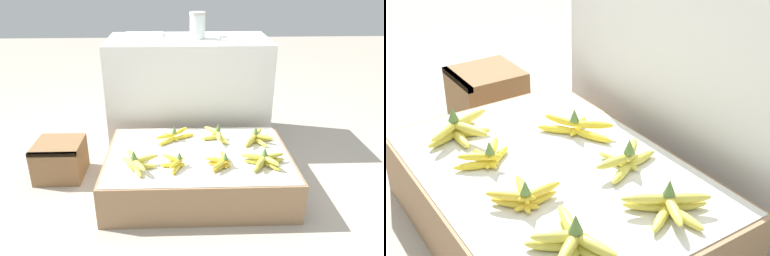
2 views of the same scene
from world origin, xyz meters
The scene contains 11 objects.
ground_plane centered at (0.00, 0.00, 0.00)m, with size 10.00×10.00×0.00m, color #A89E8E.
display_platform centered at (0.00, 0.00, 0.12)m, with size 1.07×0.75×0.24m.
back_vendor_table centered at (-0.04, 0.75, 0.38)m, with size 1.15×0.55×0.77m.
wooden_crate centered at (-0.87, 0.18, 0.12)m, with size 0.29×0.29×0.23m.
banana_bunch_front_left centered at (-0.34, -0.16, 0.27)m, with size 0.22×0.26×0.11m.
banana_bunch_front_midleft centered at (-0.13, -0.15, 0.27)m, with size 0.14×0.21×0.09m.
banana_bunch_front_midright centered at (0.12, -0.16, 0.27)m, with size 0.15×0.21×0.09m.
banana_bunch_front_right centered at (0.36, -0.16, 0.27)m, with size 0.26×0.16×0.11m.
banana_bunch_middle_midleft centered at (-0.14, 0.19, 0.27)m, with size 0.25×0.21×0.10m.
banana_bunch_middle_midright centered at (0.12, 0.19, 0.27)m, with size 0.18×0.24×0.10m.
banana_bunch_middle_right centered at (0.37, 0.14, 0.27)m, with size 0.22×0.22×0.10m.
Camera 2 is at (1.19, -0.71, 1.11)m, focal length 50.00 mm.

